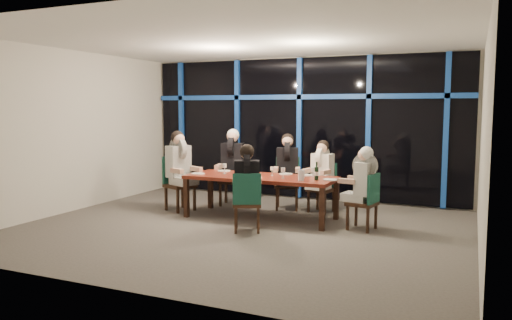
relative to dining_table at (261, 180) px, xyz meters
The scene contains 29 objects.
room 1.56m from the dining_table, 90.00° to the right, with size 7.04×7.00×3.02m.
window_wall 2.30m from the dining_table, 89.70° to the left, with size 6.86×0.43×2.94m.
dining_table is the anchor object (origin of this frame).
chair_far_left 1.40m from the dining_table, 135.85° to the left, with size 0.56×0.56×1.03m.
chair_far_mid 1.02m from the dining_table, 82.50° to the left, with size 0.57×0.57×0.99m.
chair_far_right 1.32m from the dining_table, 49.60° to the left, with size 0.51×0.51×0.91m.
chair_end_left 1.75m from the dining_table, behind, with size 0.62×0.62×1.03m.
chair_end_right 1.89m from the dining_table, ahead, with size 0.49×0.49×0.91m.
chair_near_mid 1.03m from the dining_table, 78.89° to the right, with size 0.58×0.58×0.94m.
diner_far_left 1.36m from the dining_table, 138.05° to the left, with size 0.56×0.68×1.01m.
diner_far_mid 0.98m from the dining_table, 80.36° to the left, with size 0.58×0.67×0.96m.
diner_far_right 1.26m from the dining_table, 47.94° to the left, with size 0.51×0.61×0.89m.
diner_end_left 1.69m from the dining_table, behind, with size 0.70×0.64×1.00m.
diner_end_right 1.81m from the dining_table, ahead, with size 0.60×0.50×0.89m.
diner_near_mid 0.96m from the dining_table, 79.99° to the right, with size 0.59×0.64×0.91m.
plate_far_left 0.95m from the dining_table, 159.49° to the left, with size 0.24×0.24×0.01m, color white.
plate_far_mid 0.51m from the dining_table, 50.03° to the left, with size 0.24×0.24×0.01m, color white.
plate_far_right 0.80m from the dining_table, 27.75° to the left, with size 0.24×0.24×0.01m, color white.
plate_end_left 1.16m from the dining_table, behind, with size 0.24×0.24×0.01m, color white.
plate_end_right 1.25m from the dining_table, ahead, with size 0.24×0.24×0.01m, color white.
plate_near_mid 0.42m from the dining_table, 99.38° to the right, with size 0.24×0.24×0.01m, color white.
wine_bottle 1.06m from the dining_table, ahead, with size 0.07×0.07×0.30m.
water_pitcher 0.88m from the dining_table, 17.41° to the right, with size 0.11×0.10×0.18m.
tea_light 0.22m from the dining_table, 92.71° to the right, with size 0.04×0.04×0.03m, color #FFA04C.
wine_glass_a 0.39m from the dining_table, 144.31° to the right, with size 0.07×0.07×0.18m.
wine_glass_b 0.28m from the dining_table, 40.13° to the left, with size 0.06×0.06×0.16m.
wine_glass_c 0.51m from the dining_table, 12.29° to the right, with size 0.07×0.07×0.18m.
wine_glass_d 0.74m from the dining_table, behind, with size 0.07×0.07×0.19m.
wine_glass_e 0.93m from the dining_table, 15.73° to the left, with size 0.06×0.06×0.16m.
Camera 1 is at (3.37, -7.12, 1.94)m, focal length 35.00 mm.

